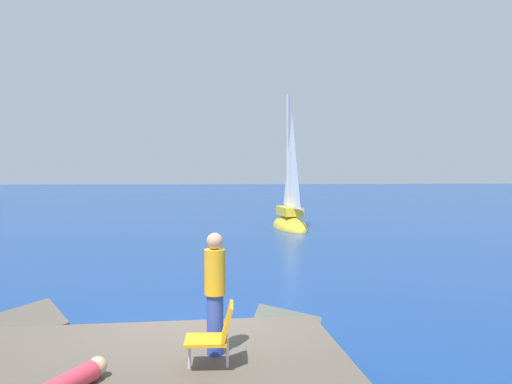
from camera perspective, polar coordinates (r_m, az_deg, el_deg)
ground_plane at (r=9.46m, az=-6.49°, el=-15.74°), size 160.00×160.00×0.00m
boulder_seaward at (r=10.17m, az=-23.86°, el=-14.62°), size 1.97×1.96×1.23m
boulder_inland at (r=9.24m, az=2.68°, el=-16.19°), size 1.49×1.71×1.17m
sailboat_near at (r=25.95m, az=3.58°, el=-3.03°), size 1.97×3.87×7.04m
person_standing at (r=7.29m, az=-4.33°, el=-10.20°), size 0.28×0.28×1.62m
beach_chair at (r=6.92m, az=-4.27°, el=-14.52°), size 0.60×0.48×0.80m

